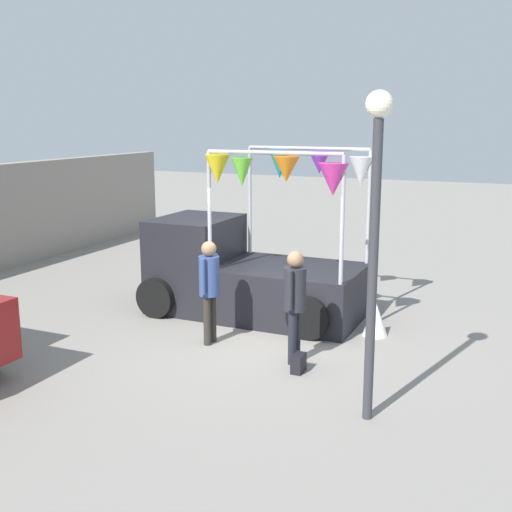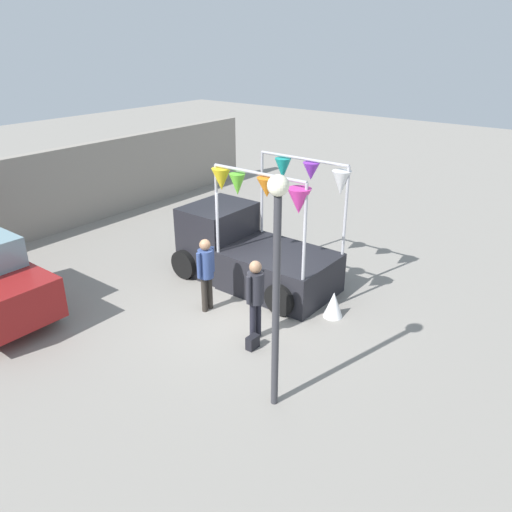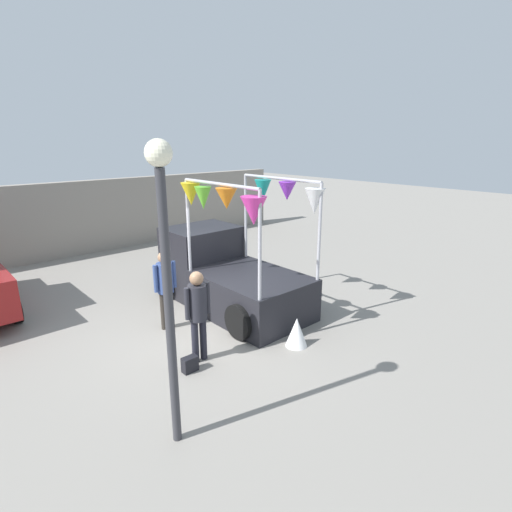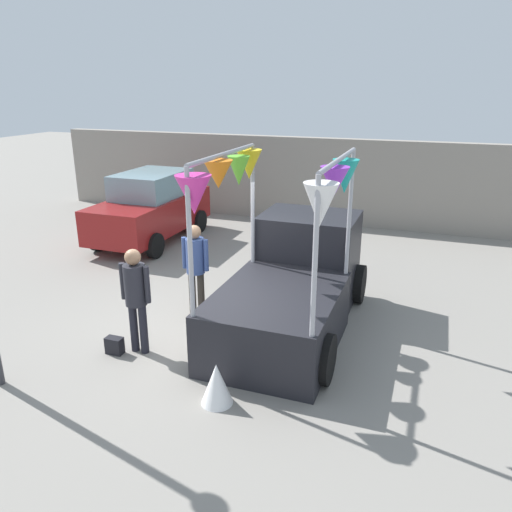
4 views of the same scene
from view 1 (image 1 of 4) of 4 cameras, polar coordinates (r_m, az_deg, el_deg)
The scene contains 7 objects.
ground_plane at distance 11.08m, azimuth 0.22°, elevation -7.34°, with size 60.00×60.00×0.00m, color gray.
vendor_truck at distance 12.32m, azimuth -1.34°, elevation -1.09°, with size 2.33×4.07×3.17m.
person_customer at distance 9.74m, azimuth 3.48°, elevation -3.54°, with size 0.53×0.34×1.76m.
person_vendor at distance 10.59m, azimuth -4.17°, elevation -2.32°, with size 0.53×0.34×1.74m.
handbag at distance 9.66m, azimuth 3.80°, elevation -9.49°, with size 0.28×0.16×0.28m, color black.
street_lamp at distance 7.67m, azimuth 10.54°, elevation 3.83°, with size 0.32×0.32×4.02m.
folded_kite_bundle_white at distance 11.34m, azimuth 10.57°, elevation -5.50°, with size 0.44×0.44×0.60m, color white.
Camera 1 is at (-9.57, -4.19, 3.69)m, focal length 45.00 mm.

